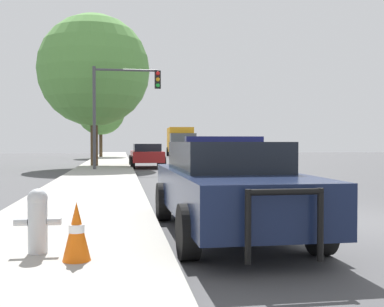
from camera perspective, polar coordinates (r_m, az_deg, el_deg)
ground_plane at (r=9.50m, az=18.32°, el=-7.75°), size 110.00×110.00×0.00m
sidewalk_left at (r=8.54m, az=-14.29°, el=-8.32°), size 3.00×110.00×0.13m
police_car at (r=7.84m, az=4.17°, el=-3.69°), size 2.06×5.18×1.59m
fire_hydrant at (r=6.24m, az=-17.83°, el=-7.39°), size 0.56×0.24×0.80m
traffic_light at (r=24.46m, az=-8.40°, el=6.60°), size 3.39×0.35×5.11m
car_background_midblock at (r=27.87m, az=-5.39°, el=-0.15°), size 1.97×4.27×1.38m
box_truck at (r=48.25m, az=-1.38°, el=1.52°), size 2.86×7.72×2.92m
tree_sidewalk_mid at (r=28.55m, az=-11.55°, el=9.62°), size 6.39×6.39×8.66m
tree_sidewalk_far at (r=44.60m, az=-10.77°, el=5.02°), size 4.42×4.42×6.41m
traffic_cone at (r=5.75m, az=-13.52°, el=-8.95°), size 0.33×0.33×0.68m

